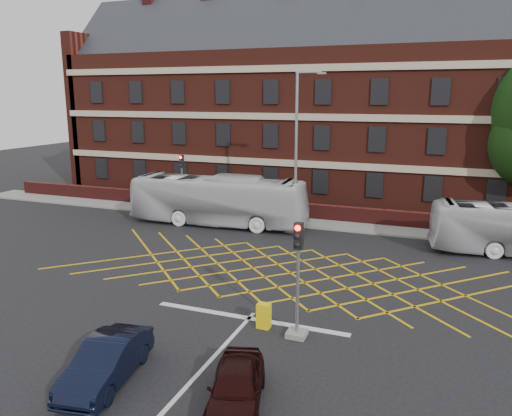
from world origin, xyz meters
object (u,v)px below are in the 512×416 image
(car_navy, at_px, (107,361))
(car_maroon, at_px, (236,387))
(traffic_light_far, at_px, (182,189))
(direction_signs, at_px, (178,193))
(traffic_light_near, at_px, (298,291))
(street_lamp, at_px, (297,178))
(bus_left, at_px, (218,200))
(utility_cabinet, at_px, (264,316))

(car_navy, bearing_deg, car_maroon, -6.26)
(traffic_light_far, distance_m, direction_signs, 0.65)
(car_maroon, height_order, direction_signs, direction_signs)
(traffic_light_near, relative_size, street_lamp, 0.43)
(street_lamp, bearing_deg, bus_left, -178.96)
(utility_cabinet, bearing_deg, traffic_light_far, 127.91)
(car_maroon, xyz_separation_m, utility_cabinet, (-0.97, 4.87, -0.15))
(car_navy, relative_size, utility_cabinet, 4.18)
(direction_signs, height_order, utility_cabinet, direction_signs)
(bus_left, distance_m, traffic_light_far, 4.80)
(traffic_light_near, bearing_deg, traffic_light_far, 130.45)
(traffic_light_far, bearing_deg, utility_cabinet, -52.09)
(car_navy, distance_m, traffic_light_far, 22.86)
(traffic_light_near, bearing_deg, direction_signs, 131.20)
(direction_signs, relative_size, utility_cabinet, 2.29)
(car_maroon, bearing_deg, car_navy, 166.93)
(traffic_light_near, bearing_deg, car_maroon, -94.78)
(car_maroon, distance_m, street_lamp, 18.92)
(street_lamp, height_order, utility_cabinet, street_lamp)
(bus_left, relative_size, utility_cabinet, 12.50)
(bus_left, height_order, car_navy, bus_left)
(car_navy, height_order, utility_cabinet, car_navy)
(traffic_light_far, xyz_separation_m, street_lamp, (9.54, -2.38, 1.75))
(direction_signs, xyz_separation_m, utility_cabinet, (12.82, -15.98, -0.90))
(bus_left, height_order, car_maroon, bus_left)
(traffic_light_near, relative_size, traffic_light_far, 1.00)
(car_maroon, height_order, street_lamp, street_lamp)
(traffic_light_far, xyz_separation_m, direction_signs, (-0.50, 0.15, -0.39))
(car_navy, relative_size, street_lamp, 0.40)
(car_navy, xyz_separation_m, utility_cabinet, (3.22, 5.11, -0.18))
(car_maroon, xyz_separation_m, street_lamp, (-3.75, 18.32, 2.88))
(car_maroon, distance_m, utility_cabinet, 4.97)
(car_navy, relative_size, direction_signs, 1.83)
(traffic_light_near, xyz_separation_m, traffic_light_far, (-13.68, 16.05, 0.00))
(utility_cabinet, bearing_deg, car_navy, -122.22)
(car_navy, distance_m, utility_cabinet, 6.04)
(street_lamp, distance_m, utility_cabinet, 14.06)
(bus_left, bearing_deg, traffic_light_near, -147.64)
(car_navy, distance_m, street_lamp, 18.78)
(car_maroon, height_order, utility_cabinet, car_maroon)
(traffic_light_near, xyz_separation_m, direction_signs, (-14.19, 16.21, -0.39))
(utility_cabinet, bearing_deg, bus_left, 121.60)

